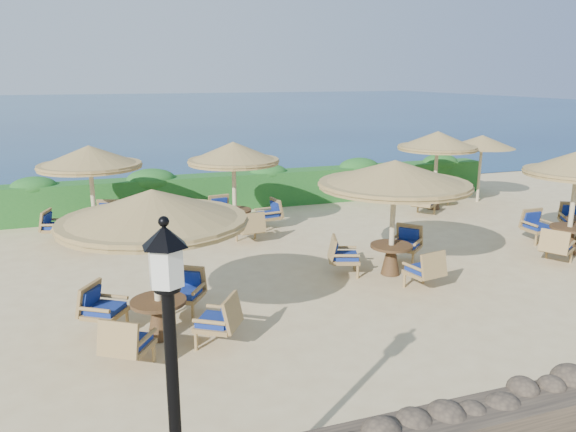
% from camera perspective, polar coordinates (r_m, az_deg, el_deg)
% --- Properties ---
extents(ground, '(120.00, 120.00, 0.00)m').
position_cam_1_polar(ground, '(13.18, 5.49, -5.74)').
color(ground, '#D3BC85').
rests_on(ground, ground).
extents(sea, '(160.00, 160.00, 0.00)m').
position_cam_1_polar(sea, '(81.50, -16.07, 10.49)').
color(sea, '#0C274E').
rests_on(sea, ground).
extents(hedge, '(18.00, 0.90, 1.20)m').
position_cam_1_polar(hedge, '(19.54, -3.40, 2.71)').
color(hedge, '#19501C').
rests_on(hedge, ground).
extents(stone_wall, '(15.00, 0.65, 0.44)m').
position_cam_1_polar(stone_wall, '(8.45, 24.42, -17.48)').
color(stone_wall, '#4F4131').
rests_on(stone_wall, ground).
extents(lamp_post, '(0.44, 0.44, 3.31)m').
position_cam_1_polar(lamp_post, '(5.31, -11.43, -19.56)').
color(lamp_post, black).
rests_on(lamp_post, ground).
extents(extra_parasol, '(2.30, 2.30, 2.41)m').
position_cam_1_polar(extra_parasol, '(21.12, 19.11, 7.14)').
color(extra_parasol, beige).
rests_on(extra_parasol, ground).
extents(cafe_set_0, '(3.17, 3.17, 2.65)m').
position_cam_1_polar(cafe_set_0, '(9.62, -13.45, -1.69)').
color(cafe_set_0, beige).
rests_on(cafe_set_0, ground).
extents(cafe_set_1, '(3.42, 3.42, 2.65)m').
position_cam_1_polar(cafe_set_1, '(12.69, 10.73, 2.80)').
color(cafe_set_1, beige).
rests_on(cafe_set_1, ground).
extents(cafe_set_2, '(2.77, 2.69, 2.65)m').
position_cam_1_polar(cafe_set_2, '(15.78, 27.18, 3.05)').
color(cafe_set_2, beige).
rests_on(cafe_set_2, ground).
extents(cafe_set_3, '(2.88, 2.88, 2.65)m').
position_cam_1_polar(cafe_set_3, '(16.01, -19.37, 3.79)').
color(cafe_set_3, beige).
rests_on(cafe_set_3, ground).
extents(cafe_set_4, '(2.87, 2.87, 2.65)m').
position_cam_1_polar(cafe_set_4, '(15.99, -5.52, 4.36)').
color(cafe_set_4, beige).
rests_on(cafe_set_4, ground).
extents(cafe_set_5, '(2.64, 2.64, 2.65)m').
position_cam_1_polar(cafe_set_5, '(19.51, 14.89, 6.36)').
color(cafe_set_5, beige).
rests_on(cafe_set_5, ground).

